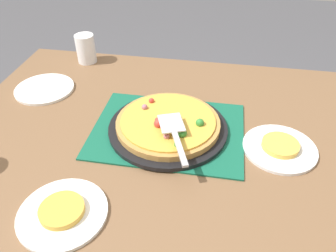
{
  "coord_description": "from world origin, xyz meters",
  "views": [
    {
      "loc": [
        -0.14,
        0.81,
        1.42
      ],
      "look_at": [
        0.0,
        0.0,
        0.77
      ],
      "focal_mm": 35.29,
      "sensor_mm": 36.0,
      "label": 1
    }
  ],
  "objects_px": {
    "plate_near_left": "(280,148)",
    "plate_far_right": "(63,213)",
    "pizza": "(168,123)",
    "pizza_server": "(175,133)",
    "cup_far": "(86,49)",
    "served_slice_left": "(280,145)",
    "plate_side": "(45,89)",
    "served_slice_right": "(62,210)",
    "pizza_pan": "(168,128)"
  },
  "relations": [
    {
      "from": "pizza",
      "to": "cup_far",
      "type": "distance_m",
      "value": 0.6
    },
    {
      "from": "plate_far_right",
      "to": "plate_side",
      "type": "relative_size",
      "value": 1.0
    },
    {
      "from": "cup_far",
      "to": "pizza_server",
      "type": "distance_m",
      "value": 0.69
    },
    {
      "from": "served_slice_right",
      "to": "pizza",
      "type": "bearing_deg",
      "value": -118.67
    },
    {
      "from": "plate_near_left",
      "to": "cup_far",
      "type": "relative_size",
      "value": 1.83
    },
    {
      "from": "plate_far_right",
      "to": "cup_far",
      "type": "distance_m",
      "value": 0.82
    },
    {
      "from": "served_slice_left",
      "to": "cup_far",
      "type": "xyz_separation_m",
      "value": [
        0.77,
        -0.45,
        0.04
      ]
    },
    {
      "from": "plate_near_left",
      "to": "served_slice_right",
      "type": "height_order",
      "value": "served_slice_right"
    },
    {
      "from": "pizza_pan",
      "to": "pizza_server",
      "type": "distance_m",
      "value": 0.11
    },
    {
      "from": "pizza_pan",
      "to": "plate_near_left",
      "type": "xyz_separation_m",
      "value": [
        -0.35,
        0.03,
        -0.01
      ]
    },
    {
      "from": "served_slice_right",
      "to": "plate_side",
      "type": "bearing_deg",
      "value": -59.76
    },
    {
      "from": "pizza",
      "to": "cup_far",
      "type": "height_order",
      "value": "cup_far"
    },
    {
      "from": "plate_near_left",
      "to": "served_slice_left",
      "type": "relative_size",
      "value": 2.0
    },
    {
      "from": "plate_side",
      "to": "pizza_server",
      "type": "bearing_deg",
      "value": 154.72
    },
    {
      "from": "cup_far",
      "to": "plate_near_left",
      "type": "bearing_deg",
      "value": 150.04
    },
    {
      "from": "pizza_pan",
      "to": "served_slice_left",
      "type": "distance_m",
      "value": 0.35
    },
    {
      "from": "plate_near_left",
      "to": "pizza_server",
      "type": "distance_m",
      "value": 0.32
    },
    {
      "from": "plate_near_left",
      "to": "plate_side",
      "type": "distance_m",
      "value": 0.87
    },
    {
      "from": "plate_side",
      "to": "served_slice_right",
      "type": "distance_m",
      "value": 0.61
    },
    {
      "from": "pizza_server",
      "to": "plate_near_left",
      "type": "bearing_deg",
      "value": -168.96
    },
    {
      "from": "served_slice_right",
      "to": "cup_far",
      "type": "relative_size",
      "value": 0.92
    },
    {
      "from": "pizza_pan",
      "to": "served_slice_right",
      "type": "distance_m",
      "value": 0.42
    },
    {
      "from": "plate_far_right",
      "to": "served_slice_right",
      "type": "height_order",
      "value": "served_slice_right"
    },
    {
      "from": "cup_far",
      "to": "pizza_pan",
      "type": "bearing_deg",
      "value": 135.86
    },
    {
      "from": "plate_near_left",
      "to": "served_slice_right",
      "type": "bearing_deg",
      "value": 31.57
    },
    {
      "from": "plate_side",
      "to": "served_slice_left",
      "type": "relative_size",
      "value": 2.0
    },
    {
      "from": "plate_near_left",
      "to": "served_slice_left",
      "type": "bearing_deg",
      "value": 90.0
    },
    {
      "from": "pizza",
      "to": "cup_far",
      "type": "xyz_separation_m",
      "value": [
        0.43,
        -0.42,
        0.03
      ]
    },
    {
      "from": "plate_far_right",
      "to": "plate_near_left",
      "type": "bearing_deg",
      "value": -148.43
    },
    {
      "from": "pizza",
      "to": "pizza_server",
      "type": "relative_size",
      "value": 1.43
    },
    {
      "from": "served_slice_left",
      "to": "plate_near_left",
      "type": "bearing_deg",
      "value": -90.0
    },
    {
      "from": "pizza",
      "to": "served_slice_left",
      "type": "relative_size",
      "value": 3.0
    },
    {
      "from": "pizza_pan",
      "to": "cup_far",
      "type": "xyz_separation_m",
      "value": [
        0.43,
        -0.42,
        0.05
      ]
    },
    {
      "from": "plate_far_right",
      "to": "served_slice_right",
      "type": "bearing_deg",
      "value": 0.0
    },
    {
      "from": "plate_side",
      "to": "plate_far_right",
      "type": "bearing_deg",
      "value": 120.24
    },
    {
      "from": "plate_far_right",
      "to": "served_slice_right",
      "type": "xyz_separation_m",
      "value": [
        0.0,
        0.0,
        0.01
      ]
    },
    {
      "from": "plate_near_left",
      "to": "cup_far",
      "type": "bearing_deg",
      "value": -29.96
    },
    {
      "from": "pizza",
      "to": "pizza_server",
      "type": "distance_m",
      "value": 0.1
    },
    {
      "from": "plate_side",
      "to": "cup_far",
      "type": "distance_m",
      "value": 0.27
    },
    {
      "from": "pizza_pan",
      "to": "served_slice_left",
      "type": "bearing_deg",
      "value": 174.95
    },
    {
      "from": "plate_far_right",
      "to": "pizza",
      "type": "bearing_deg",
      "value": -118.67
    },
    {
      "from": "pizza_pan",
      "to": "plate_near_left",
      "type": "relative_size",
      "value": 1.73
    },
    {
      "from": "plate_near_left",
      "to": "plate_far_right",
      "type": "height_order",
      "value": "same"
    },
    {
      "from": "served_slice_right",
      "to": "cup_far",
      "type": "xyz_separation_m",
      "value": [
        0.23,
        -0.78,
        0.04
      ]
    },
    {
      "from": "pizza_pan",
      "to": "pizza_server",
      "type": "height_order",
      "value": "pizza_server"
    },
    {
      "from": "pizza",
      "to": "pizza_pan",
      "type": "bearing_deg",
      "value": -56.08
    },
    {
      "from": "plate_far_right",
      "to": "served_slice_left",
      "type": "relative_size",
      "value": 2.0
    },
    {
      "from": "served_slice_right",
      "to": "pizza_pan",
      "type": "bearing_deg",
      "value": -118.47
    },
    {
      "from": "pizza",
      "to": "plate_far_right",
      "type": "xyz_separation_m",
      "value": [
        0.2,
        0.36,
        -0.03
      ]
    },
    {
      "from": "plate_far_right",
      "to": "served_slice_right",
      "type": "distance_m",
      "value": 0.01
    }
  ]
}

